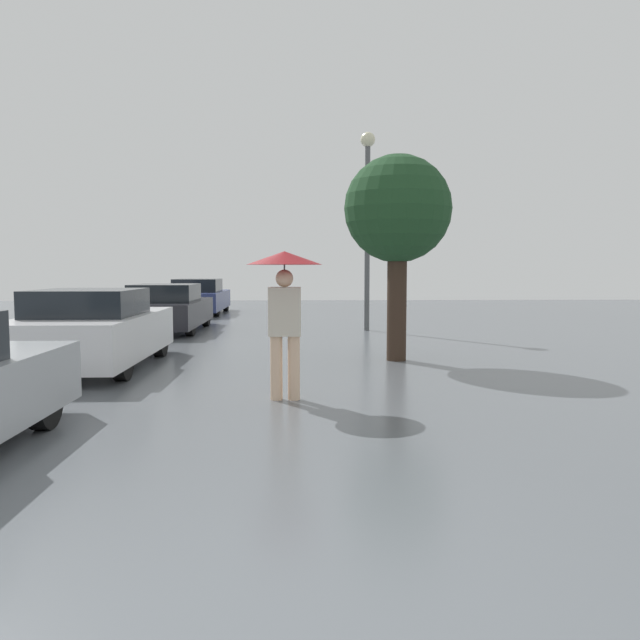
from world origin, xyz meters
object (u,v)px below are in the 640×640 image
(pedestrian, at_px, (285,287))
(street_lamp, at_px, (367,201))
(parked_car_farthest, at_px, (199,297))
(tree, at_px, (398,212))
(parked_car_third, at_px, (167,309))
(parked_car_second, at_px, (93,330))

(pedestrian, distance_m, street_lamp, 9.21)
(parked_car_farthest, distance_m, tree, 13.16)
(parked_car_third, bearing_deg, pedestrian, -69.75)
(pedestrian, height_order, street_lamp, street_lamp)
(parked_car_third, bearing_deg, parked_car_farthest, 91.27)
(parked_car_farthest, bearing_deg, tree, -65.81)
(tree, distance_m, street_lamp, 5.51)
(parked_car_second, distance_m, tree, 5.55)
(parked_car_third, relative_size, street_lamp, 0.84)
(parked_car_farthest, relative_size, tree, 1.25)
(parked_car_third, xyz_separation_m, tree, (5.19, -5.53, 2.04))
(parked_car_second, height_order, parked_car_third, parked_car_second)
(parked_car_third, distance_m, street_lamp, 5.99)
(parked_car_second, xyz_separation_m, parked_car_farthest, (-0.19, 12.52, -0.02))
(tree, relative_size, street_lamp, 0.70)
(parked_car_third, bearing_deg, parked_car_second, -89.54)
(pedestrian, bearing_deg, street_lamp, 77.00)
(parked_car_third, bearing_deg, tree, -46.83)
(parked_car_second, height_order, tree, tree)
(parked_car_second, bearing_deg, street_lamp, 49.40)
(street_lamp, bearing_deg, tree, -90.95)
(tree, bearing_deg, pedestrian, -120.28)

